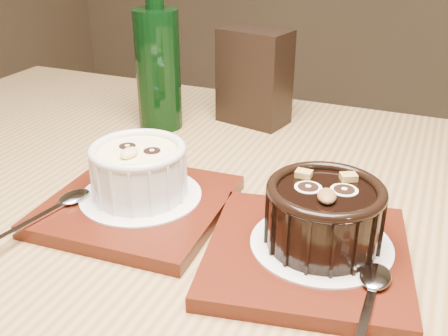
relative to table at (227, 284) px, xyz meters
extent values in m
cube|color=olive|center=(0.00, 0.00, 0.07)|extent=(1.21, 0.81, 0.04)
cylinder|color=olive|center=(-0.55, 0.35, -0.30)|extent=(0.06, 0.06, 0.71)
cube|color=#4C180C|center=(-0.09, -0.03, 0.10)|extent=(0.19, 0.19, 0.01)
cylinder|color=white|center=(-0.09, -0.02, 0.11)|extent=(0.13, 0.13, 0.00)
cylinder|color=silver|center=(-0.09, -0.02, 0.13)|extent=(0.10, 0.10, 0.05)
cylinder|color=#FFF49B|center=(-0.09, -0.02, 0.16)|extent=(0.08, 0.08, 0.00)
torus|color=silver|center=(-0.09, -0.02, 0.16)|extent=(0.10, 0.10, 0.01)
cylinder|color=black|center=(-0.11, -0.02, 0.16)|extent=(0.02, 0.02, 0.00)
cylinder|color=black|center=(-0.08, -0.02, 0.16)|extent=(0.02, 0.02, 0.00)
ellipsoid|color=#DDC481|center=(-0.09, -0.04, 0.16)|extent=(0.02, 0.02, 0.01)
cube|color=#4C180C|center=(0.10, -0.04, 0.10)|extent=(0.21, 0.21, 0.01)
cylinder|color=white|center=(0.11, -0.03, 0.11)|extent=(0.13, 0.13, 0.00)
cylinder|color=black|center=(0.11, -0.03, 0.13)|extent=(0.10, 0.10, 0.05)
cylinder|color=black|center=(0.11, -0.03, 0.16)|extent=(0.09, 0.09, 0.00)
torus|color=black|center=(0.11, -0.03, 0.16)|extent=(0.11, 0.11, 0.01)
cylinder|color=black|center=(0.09, -0.03, 0.16)|extent=(0.02, 0.02, 0.00)
cylinder|color=black|center=(0.12, -0.03, 0.16)|extent=(0.02, 0.02, 0.00)
ellipsoid|color=brown|center=(0.11, -0.05, 0.17)|extent=(0.02, 0.03, 0.01)
cube|color=olive|center=(0.08, -0.02, 0.16)|extent=(0.01, 0.01, 0.01)
cube|color=olive|center=(0.12, -0.01, 0.16)|extent=(0.02, 0.02, 0.01)
cube|color=black|center=(-0.07, 0.27, 0.16)|extent=(0.11, 0.08, 0.14)
cylinder|color=black|center=(-0.19, 0.20, 0.18)|extent=(0.06, 0.06, 0.17)
camera|label=1|loc=(0.19, -0.44, 0.38)|focal=42.00mm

